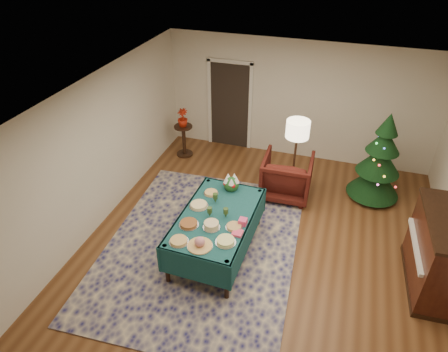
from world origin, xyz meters
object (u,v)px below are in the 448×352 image
(armchair, at_px, (287,174))
(christmas_tree, at_px, (379,162))
(gift_box, at_px, (243,222))
(side_table, at_px, (184,141))
(floor_lamp, at_px, (297,134))
(potted_plant, at_px, (183,121))
(buffet_table, at_px, (216,223))
(piano, at_px, (438,254))

(armchair, distance_m, christmas_tree, 1.79)
(gift_box, xyz_separation_m, side_table, (-2.23, 2.92, -0.46))
(gift_box, xyz_separation_m, floor_lamp, (0.48, 1.87, 0.68))
(armchair, bearing_deg, potted_plant, -20.16)
(buffet_table, height_order, piano, piano)
(buffet_table, xyz_separation_m, side_table, (-1.77, 2.84, -0.25))
(gift_box, xyz_separation_m, piano, (2.91, 0.40, -0.20))
(side_table, height_order, potted_plant, potted_plant)
(gift_box, bearing_deg, christmas_tree, 51.10)
(potted_plant, bearing_deg, piano, -26.13)
(gift_box, height_order, armchair, armchair)
(gift_box, height_order, side_table, gift_box)
(gift_box, bearing_deg, buffet_table, 170.61)
(armchair, xyz_separation_m, side_table, (-2.59, 0.86, -0.12))
(gift_box, distance_m, floor_lamp, 2.05)
(floor_lamp, xyz_separation_m, piano, (2.42, -1.47, -0.87))
(armchair, relative_size, piano, 0.64)
(floor_lamp, bearing_deg, potted_plant, 158.90)
(gift_box, distance_m, piano, 2.94)
(gift_box, height_order, floor_lamp, floor_lamp)
(armchair, height_order, christmas_tree, christmas_tree)
(buffet_table, relative_size, side_table, 2.67)
(gift_box, relative_size, potted_plant, 0.30)
(potted_plant, bearing_deg, armchair, -18.45)
(side_table, bearing_deg, christmas_tree, -5.18)
(armchair, distance_m, piano, 3.05)
(piano, bearing_deg, side_table, 153.87)
(piano, bearing_deg, christmas_tree, 112.09)
(gift_box, bearing_deg, piano, 7.77)
(buffet_table, relative_size, piano, 1.33)
(side_table, xyz_separation_m, potted_plant, (0.00, 0.00, 0.51))
(gift_box, height_order, piano, piano)
(side_table, distance_m, piano, 5.73)
(buffet_table, xyz_separation_m, piano, (3.37, 0.32, 0.01))
(buffet_table, bearing_deg, side_table, 121.92)
(potted_plant, bearing_deg, side_table, 180.00)
(armchair, bearing_deg, piano, 145.30)
(armchair, height_order, potted_plant, potted_plant)
(potted_plant, bearing_deg, buffet_table, -58.08)
(christmas_tree, bearing_deg, armchair, -164.29)
(buffet_table, relative_size, potted_plant, 4.83)
(floor_lamp, relative_size, side_table, 2.35)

